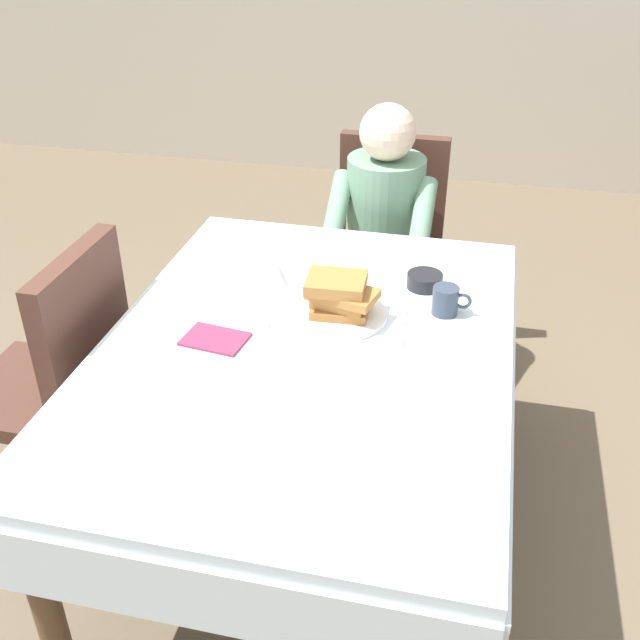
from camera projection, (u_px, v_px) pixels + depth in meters
name	position (u px, v px, depth m)	size (l,w,h in m)	color
ground_plane	(308.00, 535.00, 2.43)	(14.00, 14.00, 0.00)	brown
dining_table_main	(306.00, 370.00, 2.09)	(1.12, 1.52, 0.74)	silver
chair_diner	(387.00, 237.00, 3.11)	(0.44, 0.45, 0.93)	#4C2D23
diner_person	(383.00, 221.00, 2.91)	(0.40, 0.43, 1.12)	gray
chair_left_side	(63.00, 370.00, 2.30)	(0.45, 0.44, 0.93)	#4C2D23
plate_breakfast	(339.00, 314.00, 2.16)	(0.28, 0.28, 0.02)	white
breakfast_stack	(340.00, 295.00, 2.12)	(0.21, 0.16, 0.11)	#A36B33
cup_coffee	(446.00, 300.00, 2.16)	(0.11, 0.08, 0.08)	#333D4C
bowl_butter	(425.00, 281.00, 2.30)	(0.11, 0.11, 0.04)	black
syrup_pitcher	(277.00, 273.00, 2.31)	(0.08, 0.08, 0.07)	silver
fork_left_of_plate	(273.00, 312.00, 2.18)	(0.18, 0.01, 0.01)	silver
knife_right_of_plate	(403.00, 327.00, 2.11)	(0.20, 0.01, 0.01)	silver
spoon_near_edge	(326.00, 389.00, 1.86)	(0.15, 0.01, 0.01)	silver
napkin_folded	(215.00, 339.00, 2.05)	(0.17, 0.12, 0.01)	#8C2D4C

